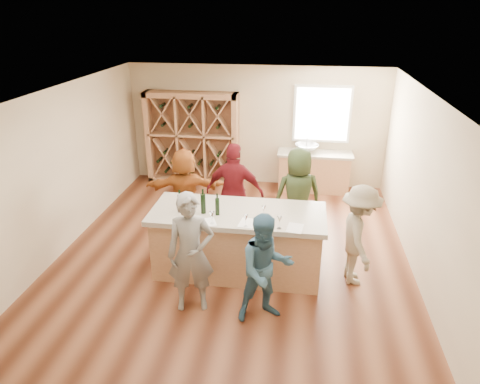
# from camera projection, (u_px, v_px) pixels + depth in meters

# --- Properties ---
(floor) EXTENTS (6.00, 7.00, 0.10)m
(floor) POSITION_uv_depth(u_px,v_px,m) (233.00, 259.00, 7.47)
(floor) COLOR brown
(floor) RESTS_ON ground
(ceiling) EXTENTS (6.00, 7.00, 0.10)m
(ceiling) POSITION_uv_depth(u_px,v_px,m) (231.00, 92.00, 6.30)
(ceiling) COLOR white
(ceiling) RESTS_ON ground
(wall_back) EXTENTS (6.00, 0.10, 2.80)m
(wall_back) POSITION_uv_depth(u_px,v_px,m) (257.00, 126.00, 10.10)
(wall_back) COLOR #C6B390
(wall_back) RESTS_ON ground
(wall_front) EXTENTS (6.00, 0.10, 2.80)m
(wall_front) POSITION_uv_depth(u_px,v_px,m) (165.00, 338.00, 3.67)
(wall_front) COLOR #C6B390
(wall_front) RESTS_ON ground
(wall_left) EXTENTS (0.10, 7.00, 2.80)m
(wall_left) POSITION_uv_depth(u_px,v_px,m) (56.00, 172.00, 7.29)
(wall_left) COLOR #C6B390
(wall_left) RESTS_ON ground
(wall_right) EXTENTS (0.10, 7.00, 2.80)m
(wall_right) POSITION_uv_depth(u_px,v_px,m) (430.00, 194.00, 6.48)
(wall_right) COLOR #C6B390
(wall_right) RESTS_ON ground
(window_frame) EXTENTS (1.30, 0.06, 1.30)m
(window_frame) POSITION_uv_depth(u_px,v_px,m) (322.00, 114.00, 9.68)
(window_frame) COLOR white
(window_frame) RESTS_ON wall_back
(window_pane) EXTENTS (1.18, 0.01, 1.18)m
(window_pane) POSITION_uv_depth(u_px,v_px,m) (322.00, 114.00, 9.65)
(window_pane) COLOR white
(window_pane) RESTS_ON wall_back
(wine_rack) EXTENTS (2.20, 0.45, 2.20)m
(wine_rack) POSITION_uv_depth(u_px,v_px,m) (192.00, 139.00, 10.17)
(wine_rack) COLOR #B17D54
(wine_rack) RESTS_ON floor
(back_counter_base) EXTENTS (1.60, 0.58, 0.86)m
(back_counter_base) POSITION_uv_depth(u_px,v_px,m) (314.00, 172.00, 9.98)
(back_counter_base) COLOR #B17D54
(back_counter_base) RESTS_ON floor
(back_counter_top) EXTENTS (1.70, 0.62, 0.06)m
(back_counter_top) POSITION_uv_depth(u_px,v_px,m) (315.00, 154.00, 9.80)
(back_counter_top) COLOR #A59B88
(back_counter_top) RESTS_ON back_counter_base
(sink) EXTENTS (0.54, 0.54, 0.19)m
(sink) POSITION_uv_depth(u_px,v_px,m) (307.00, 148.00, 9.78)
(sink) COLOR silver
(sink) RESTS_ON back_counter_top
(faucet) EXTENTS (0.02, 0.02, 0.30)m
(faucet) POSITION_uv_depth(u_px,v_px,m) (307.00, 144.00, 9.92)
(faucet) COLOR silver
(faucet) RESTS_ON back_counter_top
(tasting_counter_base) EXTENTS (2.60, 1.00, 1.00)m
(tasting_counter_base) POSITION_uv_depth(u_px,v_px,m) (238.00, 244.00, 6.87)
(tasting_counter_base) COLOR #B17D54
(tasting_counter_base) RESTS_ON floor
(tasting_counter_top) EXTENTS (2.72, 1.12, 0.08)m
(tasting_counter_top) POSITION_uv_depth(u_px,v_px,m) (238.00, 214.00, 6.65)
(tasting_counter_top) COLOR #A59B88
(tasting_counter_top) RESTS_ON tasting_counter_base
(wine_bottle_a) EXTENTS (0.08, 0.08, 0.28)m
(wine_bottle_a) POSITION_uv_depth(u_px,v_px,m) (180.00, 203.00, 6.58)
(wine_bottle_a) COLOR black
(wine_bottle_a) RESTS_ON tasting_counter_top
(wine_bottle_b) EXTENTS (0.09, 0.09, 0.31)m
(wine_bottle_b) POSITION_uv_depth(u_px,v_px,m) (190.00, 208.00, 6.40)
(wine_bottle_b) COLOR black
(wine_bottle_b) RESTS_ON tasting_counter_top
(wine_bottle_c) EXTENTS (0.10, 0.10, 0.32)m
(wine_bottle_c) POSITION_uv_depth(u_px,v_px,m) (203.00, 204.00, 6.52)
(wine_bottle_c) COLOR black
(wine_bottle_c) RESTS_ON tasting_counter_top
(wine_bottle_e) EXTENTS (0.07, 0.07, 0.27)m
(wine_bottle_e) POSITION_uv_depth(u_px,v_px,m) (217.00, 207.00, 6.48)
(wine_bottle_e) COLOR black
(wine_bottle_e) RESTS_ON tasting_counter_top
(wine_glass_a) EXTENTS (0.09, 0.09, 0.20)m
(wine_glass_a) POSITION_uv_depth(u_px,v_px,m) (212.00, 218.00, 6.23)
(wine_glass_a) COLOR white
(wine_glass_a) RESTS_ON tasting_counter_top
(wine_glass_b) EXTENTS (0.09, 0.09, 0.19)m
(wine_glass_b) POSITION_uv_depth(u_px,v_px,m) (246.00, 221.00, 6.14)
(wine_glass_b) COLOR white
(wine_glass_b) RESTS_ON tasting_counter_top
(wine_glass_c) EXTENTS (0.09, 0.09, 0.20)m
(wine_glass_c) POSITION_uv_depth(u_px,v_px,m) (279.00, 222.00, 6.09)
(wine_glass_c) COLOR white
(wine_glass_c) RESTS_ON tasting_counter_top
(wine_glass_d) EXTENTS (0.08, 0.08, 0.18)m
(wine_glass_d) POSITION_uv_depth(u_px,v_px,m) (264.00, 211.00, 6.43)
(wine_glass_d) COLOR white
(wine_glass_d) RESTS_ON tasting_counter_top
(tasting_menu_a) EXTENTS (0.29, 0.33, 0.00)m
(tasting_menu_a) POSITION_uv_depth(u_px,v_px,m) (209.00, 222.00, 6.31)
(tasting_menu_a) COLOR white
(tasting_menu_a) RESTS_ON tasting_counter_top
(tasting_menu_b) EXTENTS (0.27, 0.34, 0.00)m
(tasting_menu_b) POSITION_uv_depth(u_px,v_px,m) (247.00, 223.00, 6.29)
(tasting_menu_b) COLOR white
(tasting_menu_b) RESTS_ON tasting_counter_top
(tasting_menu_c) EXTENTS (0.26, 0.33, 0.00)m
(tasting_menu_c) POSITION_uv_depth(u_px,v_px,m) (295.00, 228.00, 6.14)
(tasting_menu_c) COLOR white
(tasting_menu_c) RESTS_ON tasting_counter_top
(person_near_left) EXTENTS (0.74, 0.62, 1.78)m
(person_near_left) POSITION_uv_depth(u_px,v_px,m) (191.00, 253.00, 5.88)
(person_near_left) COLOR slate
(person_near_left) RESTS_ON floor
(person_near_right) EXTENTS (0.87, 0.68, 1.58)m
(person_near_right) POSITION_uv_depth(u_px,v_px,m) (266.00, 269.00, 5.70)
(person_near_right) COLOR #335972
(person_near_right) RESTS_ON floor
(person_server) EXTENTS (0.60, 1.09, 1.61)m
(person_server) POSITION_uv_depth(u_px,v_px,m) (359.00, 236.00, 6.49)
(person_server) COLOR gray
(person_server) RESTS_ON floor
(person_far_mid) EXTENTS (1.12, 0.65, 1.82)m
(person_far_mid) POSITION_uv_depth(u_px,v_px,m) (235.00, 192.00, 7.74)
(person_far_mid) COLOR #590F14
(person_far_mid) RESTS_ON floor
(person_far_right) EXTENTS (0.98, 0.77, 1.77)m
(person_far_right) POSITION_uv_depth(u_px,v_px,m) (298.00, 196.00, 7.66)
(person_far_right) COLOR #263319
(person_far_right) RESTS_ON floor
(person_far_left) EXTENTS (1.58, 0.80, 1.63)m
(person_far_left) POSITION_uv_depth(u_px,v_px,m) (185.00, 190.00, 8.07)
(person_far_left) COLOR #994C19
(person_far_left) RESTS_ON floor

